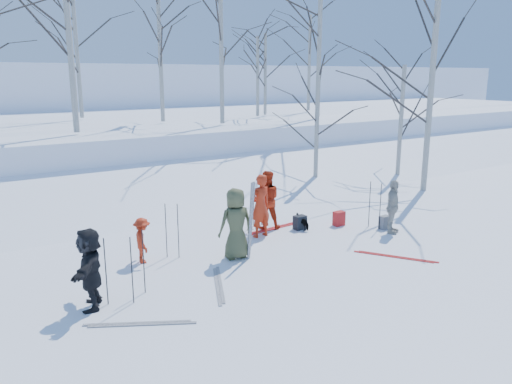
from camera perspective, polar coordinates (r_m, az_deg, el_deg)
ground at (r=12.34m, az=3.92°, el=-7.22°), size 120.00×120.00×0.00m
snow_ramp at (r=18.10m, az=-9.77°, el=-0.23°), size 70.00×9.49×4.12m
snow_plateau at (r=27.26m, az=-18.61°, el=5.60°), size 70.00×18.00×2.20m
far_hill at (r=47.69m, az=-25.66°, el=9.21°), size 90.00×30.00×6.00m
skier_olive_center at (r=11.88m, az=-2.32°, el=-3.63°), size 0.90×0.64×1.72m
skier_red_north at (r=13.44m, az=0.49°, el=-1.59°), size 0.66×0.46×1.73m
skier_redor_behind at (r=14.19m, az=1.18°, el=-0.90°), size 1.03×0.96×1.68m
skier_red_seated at (r=11.99m, az=-12.87°, el=-5.41°), size 0.53×0.76×1.08m
skier_cream_east at (r=14.29m, az=15.35°, el=-1.65°), size 0.95×0.74×1.50m
skier_grey_west at (r=9.92m, az=-18.45°, el=-8.27°), size 1.01×1.52×1.57m
dog at (r=14.29m, az=5.32°, el=-3.43°), size 0.35×0.57×0.45m
upright_ski_left at (r=11.75m, az=-0.65°, el=-3.37°), size 0.10×0.17×1.90m
upright_ski_right at (r=11.86m, az=-0.53°, el=-3.21°), size 0.10×0.23×1.89m
ski_pair_a at (r=14.43m, az=2.26°, el=-4.10°), size 0.48×1.93×0.02m
ski_pair_b at (r=12.65m, az=15.65°, el=-7.14°), size 1.91×2.08×0.02m
ski_pair_c at (r=9.37m, az=-13.13°, el=-14.46°), size 1.82×2.07×0.02m
ski_pair_d at (r=10.68m, az=-4.28°, el=-10.52°), size 1.69×2.06×0.02m
ski_pole_a at (r=12.16m, az=-10.24°, el=-4.38°), size 0.02×0.02×1.34m
ski_pole_b at (r=14.02m, az=-0.46°, el=-1.79°), size 0.02×0.02×1.34m
ski_pole_c at (r=10.32m, az=-12.72°, el=-7.74°), size 0.02×0.02×1.34m
ski_pole_d at (r=12.10m, az=-8.89°, el=-4.42°), size 0.02×0.02×1.34m
ski_pole_e at (r=10.00m, az=-16.79°, el=-8.71°), size 0.02×0.02×1.34m
ski_pole_f at (r=9.92m, az=-14.01°, el=-8.69°), size 0.02×0.02×1.34m
ski_pole_g at (r=14.54m, az=0.62°, el=-1.24°), size 0.02×0.02×1.34m
ski_pole_h at (r=14.75m, az=12.85°, el=-1.37°), size 0.02×0.02×1.34m
ski_pole_i at (r=14.36m, az=-0.27°, el=-1.42°), size 0.02×0.02×1.34m
ski_pole_j at (r=14.56m, az=14.00°, el=-1.63°), size 0.02×0.02×1.34m
backpack_red at (r=14.81m, az=9.46°, el=-3.00°), size 0.32×0.22×0.42m
backpack_grey at (r=14.77m, az=14.48°, el=-3.37°), size 0.30×0.20×0.38m
backpack_dark at (r=14.31m, az=5.04°, el=-3.49°), size 0.34×0.24×0.40m
birch_plateau_c at (r=26.79m, az=-19.77°, el=14.57°), size 4.90×4.90×6.15m
birch_plateau_d at (r=30.72m, az=6.11°, el=14.39°), size 4.45×4.45×5.50m
birch_plateau_e at (r=20.08m, az=-20.68°, el=17.44°), size 6.00×6.00×7.71m
birch_plateau_f at (r=22.45m, az=-3.98°, el=15.32°), size 4.70×4.70×5.86m
birch_plateau_g at (r=26.12m, az=7.29°, el=17.65°), size 6.41×6.41×8.30m
birch_plateau_i at (r=23.68m, az=-10.85°, el=14.38°), size 4.33×4.33×5.33m
birch_plateau_k at (r=27.27m, az=1.06°, el=13.27°), size 3.56×3.56×4.23m
birch_plateau_l at (r=26.31m, az=0.20°, el=13.05°), size 3.41×3.41×4.02m
birch_edge_b at (r=19.70m, az=19.34°, el=10.55°), size 5.68×5.68×7.26m
birch_edge_c at (r=21.69m, az=16.22°, el=7.57°), size 3.90×3.90×4.71m
birch_edge_e at (r=19.43m, az=6.95°, el=6.79°), size 3.61×3.61×4.30m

